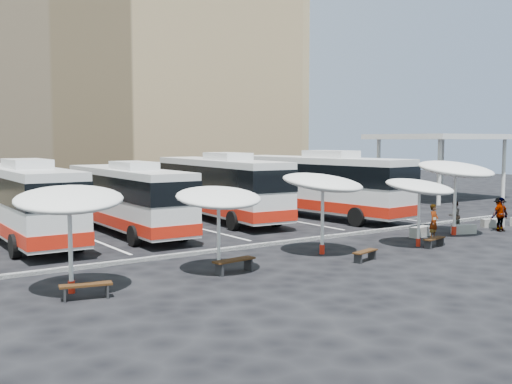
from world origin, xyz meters
TOP-DOWN VIEW (x-y plane):
  - ground at (0.00, 0.00)m, footprint 120.00×120.00m
  - sandstone_building at (0.00, 31.87)m, footprint 42.00×18.25m
  - service_canopy at (24.00, 10.00)m, footprint 10.00×8.00m
  - curb_divider at (0.00, 0.50)m, footprint 34.00×0.25m
  - bay_lines at (0.00, 8.00)m, footprint 24.15×12.00m
  - bus_0 at (-8.82, 7.96)m, footprint 2.99×12.30m
  - bus_1 at (-3.81, 7.60)m, footprint 2.91×11.67m
  - bus_2 at (2.72, 9.30)m, footprint 3.67×12.83m
  - bus_3 at (8.36, 6.97)m, footprint 3.98×13.19m
  - sunshade_0 at (-9.99, -2.77)m, footprint 4.23×4.25m
  - sunshade_1 at (-4.75, -2.95)m, footprint 3.60×3.63m
  - sunshade_2 at (0.64, -2.36)m, footprint 4.25×4.28m
  - sunshade_3 at (5.37, -3.45)m, footprint 3.67×3.69m
  - sunshade_4 at (9.39, -2.33)m, footprint 3.84×3.88m
  - wood_bench_0 at (-9.87, -3.74)m, footprint 1.59×0.76m
  - wood_bench_1 at (-4.33, -3.30)m, footprint 1.71×0.64m
  - wood_bench_2 at (1.04, -4.47)m, footprint 1.42×0.71m
  - wood_bench_3 at (5.77, -4.01)m, footprint 1.43×0.63m
  - conc_bench_0 at (7.55, -1.74)m, footprint 1.40×0.69m
  - conc_bench_1 at (10.12, -2.37)m, footprint 1.29×0.83m
  - conc_bench_2 at (13.38, -1.83)m, footprint 1.29×0.84m
  - passenger_0 at (7.72, -2.40)m, footprint 0.69×0.54m
  - passenger_1 at (10.72, -1.35)m, footprint 0.82×0.68m
  - passenger_2 at (12.37, -2.95)m, footprint 1.08×0.53m
  - passenger_3 at (12.86, -2.58)m, footprint 1.22×0.85m

SIDE VIEW (x-z plane):
  - ground at x=0.00m, z-range 0.00..0.00m
  - bay_lines at x=0.00m, z-range 0.00..0.01m
  - curb_divider at x=0.00m, z-range 0.00..0.15m
  - conc_bench_2 at x=13.38m, z-range 0.00..0.46m
  - conc_bench_1 at x=10.12m, z-range 0.00..0.46m
  - conc_bench_0 at x=7.55m, z-range 0.00..0.50m
  - wood_bench_2 at x=1.04m, z-range 0.11..0.53m
  - wood_bench_3 at x=5.77m, z-range 0.11..0.54m
  - wood_bench_0 at x=-9.87m, z-range 0.13..0.60m
  - wood_bench_1 at x=-4.33m, z-range 0.14..0.65m
  - passenger_1 at x=10.72m, z-range 0.00..1.55m
  - passenger_0 at x=7.72m, z-range 0.00..1.66m
  - passenger_3 at x=12.86m, z-range 0.00..1.72m
  - passenger_2 at x=12.37m, z-range 0.00..1.78m
  - bus_1 at x=-3.81m, z-range 0.04..3.73m
  - bus_0 at x=-8.82m, z-range 0.04..3.94m
  - bus_2 at x=2.72m, z-range 0.04..4.06m
  - bus_3 at x=8.36m, z-range 0.04..4.17m
  - sunshade_3 at x=5.37m, z-range 1.10..4.24m
  - sunshade_1 at x=-4.75m, z-range 1.11..4.30m
  - sunshade_0 at x=-9.99m, z-range 1.20..4.65m
  - sunshade_2 at x=0.64m, z-range 1.23..4.73m
  - sunshade_4 at x=9.39m, z-range 1.35..5.21m
  - service_canopy at x=24.00m, z-range 2.27..7.47m
  - sandstone_building at x=0.00m, z-range -2.17..27.43m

